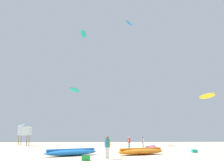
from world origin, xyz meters
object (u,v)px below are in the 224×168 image
person_foreground (107,145)px  cooler_box (86,158)px  kite_grounded_mid (151,148)px  gear_bag (194,151)px  person_midground (143,142)px  kite_grounded_far (72,152)px  person_left (129,142)px  lifeguard_tower (25,129)px  kite_aloft_0 (129,23)px  kite_aloft_2 (83,34)px  kite_aloft_4 (207,96)px  kite_aloft_3 (75,90)px  kite_grounded_near (141,151)px

person_foreground → cooler_box: 1.96m
kite_grounded_mid → gear_bag: 5.54m
person_midground → cooler_box: 17.36m
kite_grounded_far → cooler_box: size_ratio=8.63×
person_left → lifeguard_tower: (-17.69, 14.21, 2.12)m
kite_aloft_0 → kite_aloft_2: kite_aloft_2 is taller
kite_aloft_0 → kite_aloft_4: size_ratio=0.49×
cooler_box → kite_aloft_3: bearing=96.6°
kite_grounded_mid → person_midground: bearing=88.4°
kite_grounded_mid → person_foreground: bearing=-120.6°
person_foreground → kite_aloft_0: 33.85m
kite_aloft_3 → kite_grounded_mid: bearing=-65.7°
person_left → kite_aloft_3: bearing=-52.3°
kite_grounded_mid → kite_grounded_near: bearing=-112.1°
kite_aloft_0 → kite_aloft_3: 21.20m
person_midground → kite_aloft_3: (-11.90, 21.58, 12.16)m
kite_grounded_near → kite_grounded_far: size_ratio=1.05×
kite_aloft_3 → kite_grounded_near: bearing=-74.4°
kite_aloft_3 → person_midground: bearing=-61.1°
person_foreground → cooler_box: bearing=171.2°
person_foreground → person_left: person_foreground is taller
lifeguard_tower → kite_aloft_2: (9.93, 7.90, 24.67)m
kite_grounded_far → cooler_box: kite_grounded_far is taller
person_left → cooler_box: person_left is taller
kite_grounded_mid → kite_aloft_0: (0.07, 13.06, 24.61)m
kite_aloft_4 → kite_grounded_mid: bearing=-141.3°
kite_grounded_near → cooler_box: kite_grounded_near is taller
kite_grounded_near → kite_aloft_3: 36.23m
kite_aloft_4 → kite_aloft_3: bearing=151.6°
kite_aloft_4 → cooler_box: bearing=-134.2°
kite_grounded_near → kite_grounded_far: (-6.16, -0.57, -0.00)m
cooler_box → gear_bag: same height
kite_grounded_near → kite_grounded_far: 6.18m
gear_bag → cooler_box: bearing=-148.4°
person_foreground → kite_aloft_2: bearing=55.4°
cooler_box → kite_aloft_2: kite_aloft_2 is taller
kite_aloft_2 → person_foreground: bearing=-83.2°
kite_aloft_3 → person_left: bearing=-68.4°
gear_bag → kite_aloft_4: kite_aloft_4 is taller
person_left → kite_aloft_3: 28.52m
lifeguard_tower → kite_aloft_3: bearing=50.0°
person_midground → kite_grounded_far: person_midground is taller
kite_grounded_mid → gear_bag: (3.37, -4.39, -0.12)m
cooler_box → kite_aloft_4: bearing=45.8°
kite_aloft_0 → kite_aloft_2: 15.31m
kite_aloft_0 → kite_aloft_3: (-11.85, 13.02, -11.80)m
lifeguard_tower → gear_bag: 31.33m
person_midground → kite_grounded_mid: size_ratio=0.33×
person_left → kite_grounded_mid: size_ratio=0.33×
lifeguard_tower → gear_bag: size_ratio=7.41×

